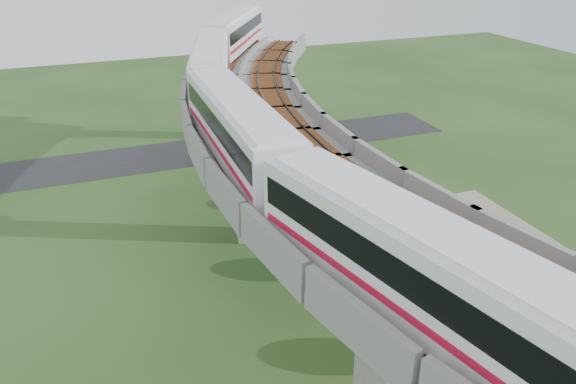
% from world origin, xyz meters
% --- Properties ---
extents(ground, '(160.00, 160.00, 0.00)m').
position_xyz_m(ground, '(0.00, 0.00, 0.00)').
color(ground, '#24471C').
rests_on(ground, ground).
extents(dirt_lot, '(18.00, 26.00, 0.04)m').
position_xyz_m(dirt_lot, '(14.00, -2.00, 0.02)').
color(dirt_lot, gray).
rests_on(dirt_lot, ground).
extents(asphalt_road, '(60.00, 8.00, 0.03)m').
position_xyz_m(asphalt_road, '(0.00, 30.00, 0.01)').
color(asphalt_road, '#232326').
rests_on(asphalt_road, ground).
extents(viaduct, '(19.58, 73.98, 11.40)m').
position_xyz_m(viaduct, '(3.84, 0.00, 9.05)').
color(viaduct, '#99968E').
rests_on(viaduct, ground).
extents(metro_train, '(14.82, 60.75, 3.64)m').
position_xyz_m(metro_train, '(0.89, 8.04, 12.31)').
color(metro_train, white).
rests_on(metro_train, ground).
extents(fence, '(3.87, 38.73, 1.50)m').
position_xyz_m(fence, '(9.75, 0.00, 0.75)').
color(fence, '#2D382D').
rests_on(fence, ground).
extents(tree_0, '(2.50, 2.50, 3.34)m').
position_xyz_m(tree_0, '(11.57, 24.39, 2.28)').
color(tree_0, '#382314').
rests_on(tree_0, ground).
extents(tree_1, '(3.14, 3.14, 3.23)m').
position_xyz_m(tree_1, '(7.46, 13.47, 1.89)').
color(tree_1, '#382314').
rests_on(tree_1, ground).
extents(tree_2, '(3.03, 3.03, 3.69)m').
position_xyz_m(tree_2, '(6.48, 2.65, 2.40)').
color(tree_2, '#382314').
rests_on(tree_2, ground).
extents(tree_3, '(3.13, 3.13, 3.96)m').
position_xyz_m(tree_3, '(7.54, -7.34, 2.62)').
color(tree_3, '#382314').
rests_on(tree_3, ground).
extents(car_white, '(1.85, 4.04, 1.34)m').
position_xyz_m(car_white, '(13.48, -8.64, 0.71)').
color(car_white, white).
rests_on(car_white, dirt_lot).
extents(car_red, '(3.45, 2.34, 1.08)m').
position_xyz_m(car_red, '(15.34, 0.75, 0.58)').
color(car_red, '#9F190E').
rests_on(car_red, dirt_lot).
extents(car_dark, '(4.18, 1.81, 1.20)m').
position_xyz_m(car_dark, '(10.08, -0.06, 0.64)').
color(car_dark, black).
rests_on(car_dark, dirt_lot).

